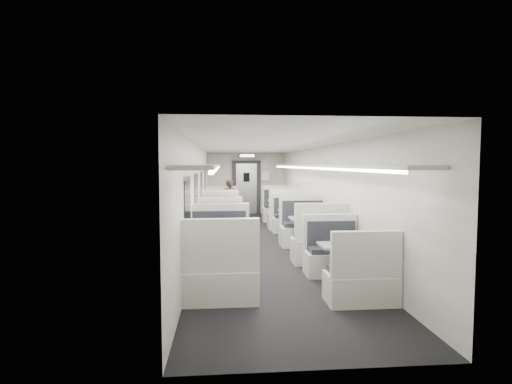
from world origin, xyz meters
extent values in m
cube|color=black|center=(0.00, 0.00, -0.06)|extent=(3.00, 12.00, 0.12)
cube|color=white|center=(0.00, 0.00, 2.46)|extent=(3.00, 12.00, 0.12)
cube|color=silver|center=(0.00, 6.06, 1.20)|extent=(3.00, 0.12, 2.40)
cube|color=silver|center=(0.00, -6.06, 1.20)|extent=(3.00, 0.12, 2.40)
cube|color=silver|center=(-1.56, 0.00, 1.20)|extent=(0.12, 12.00, 2.40)
cube|color=silver|center=(1.56, 0.00, 1.20)|extent=(0.12, 12.00, 2.40)
cube|color=silver|center=(-1.00, 2.59, 0.23)|extent=(1.09, 0.61, 0.46)
cube|color=black|center=(-1.00, 2.62, 0.52)|extent=(0.97, 0.49, 0.10)
cube|color=silver|center=(-1.00, 2.37, 0.83)|extent=(1.09, 0.12, 0.72)
cube|color=silver|center=(-1.00, 4.20, 0.23)|extent=(1.09, 0.61, 0.46)
cube|color=black|center=(-1.00, 4.17, 0.52)|extent=(0.97, 0.49, 0.10)
cube|color=silver|center=(-1.00, 4.43, 0.83)|extent=(1.09, 0.12, 0.72)
cylinder|color=#B3B3B5|center=(-1.00, 3.40, 0.36)|extent=(0.10, 0.10, 0.71)
cylinder|color=#B3B3B5|center=(-1.00, 3.40, 0.02)|extent=(0.37, 0.37, 0.03)
cube|color=slate|center=(-1.00, 3.40, 0.75)|extent=(0.91, 0.62, 0.04)
cube|color=silver|center=(-1.00, 0.23, 0.23)|extent=(1.07, 0.59, 0.45)
cube|color=black|center=(-1.00, 0.26, 0.50)|extent=(0.95, 0.47, 0.10)
cube|color=silver|center=(-1.00, 0.01, 0.80)|extent=(1.07, 0.12, 0.70)
cube|color=silver|center=(-1.00, 1.80, 0.23)|extent=(1.07, 0.59, 0.45)
cube|color=black|center=(-1.00, 1.77, 0.50)|extent=(0.95, 0.47, 0.10)
cube|color=silver|center=(-1.00, 2.01, 0.80)|extent=(1.07, 0.12, 0.70)
cylinder|color=#B3B3B5|center=(-1.00, 1.01, 0.35)|extent=(0.10, 0.10, 0.69)
cylinder|color=#B3B3B5|center=(-1.00, 1.01, 0.02)|extent=(0.36, 0.36, 0.03)
cube|color=slate|center=(-1.00, 1.01, 0.73)|extent=(0.89, 0.60, 0.04)
cube|color=silver|center=(-1.00, -1.77, 0.23)|extent=(1.08, 0.60, 0.46)
cube|color=black|center=(-1.00, -1.74, 0.51)|extent=(0.96, 0.48, 0.10)
cube|color=silver|center=(-1.00, -1.99, 0.81)|extent=(1.08, 0.12, 0.71)
cube|color=silver|center=(-1.00, -0.18, 0.23)|extent=(1.08, 0.60, 0.46)
cube|color=black|center=(-1.00, -0.21, 0.51)|extent=(0.96, 0.48, 0.10)
cube|color=silver|center=(-1.00, 0.04, 0.81)|extent=(1.08, 0.12, 0.71)
cylinder|color=#B3B3B5|center=(-1.00, -0.98, 0.35)|extent=(0.10, 0.10, 0.70)
cylinder|color=#B3B3B5|center=(-1.00, -0.98, 0.02)|extent=(0.37, 0.37, 0.03)
cube|color=slate|center=(-1.00, -0.98, 0.74)|extent=(0.89, 0.61, 0.04)
cube|color=silver|center=(-1.00, -3.97, 0.24)|extent=(1.12, 0.63, 0.48)
cube|color=black|center=(-1.00, -3.94, 0.53)|extent=(1.00, 0.50, 0.11)
cube|color=silver|center=(-1.00, -4.20, 0.85)|extent=(1.12, 0.13, 0.74)
cube|color=silver|center=(-1.00, -2.31, 0.24)|extent=(1.12, 0.63, 0.48)
cube|color=black|center=(-1.00, -2.35, 0.53)|extent=(1.00, 0.50, 0.11)
cube|color=silver|center=(-1.00, -2.09, 0.85)|extent=(1.12, 0.13, 0.74)
cylinder|color=#B3B3B5|center=(-1.00, -3.14, 0.37)|extent=(0.11, 0.11, 0.73)
cylinder|color=#B3B3B5|center=(-1.00, -3.14, 0.02)|extent=(0.38, 0.38, 0.03)
cube|color=slate|center=(-1.00, -3.14, 0.77)|extent=(0.93, 0.64, 0.04)
cube|color=silver|center=(1.00, 2.29, 0.24)|extent=(1.12, 0.62, 0.48)
cube|color=black|center=(1.00, 2.32, 0.53)|extent=(1.00, 0.50, 0.11)
cube|color=silver|center=(1.00, 2.06, 0.85)|extent=(1.12, 0.13, 0.74)
cube|color=silver|center=(1.00, 3.94, 0.24)|extent=(1.12, 0.62, 0.48)
cube|color=black|center=(1.00, 3.91, 0.53)|extent=(1.00, 0.50, 0.11)
cube|color=silver|center=(1.00, 4.17, 0.85)|extent=(1.12, 0.13, 0.74)
cylinder|color=#B3B3B5|center=(1.00, 3.11, 0.37)|extent=(0.11, 0.11, 0.73)
cylinder|color=#B3B3B5|center=(1.00, 3.11, 0.02)|extent=(0.38, 0.38, 0.03)
cube|color=slate|center=(1.00, 3.11, 0.77)|extent=(0.93, 0.64, 0.04)
cube|color=silver|center=(1.00, 0.19, 0.22)|extent=(1.02, 0.57, 0.43)
cube|color=black|center=(1.00, 0.22, 0.48)|extent=(0.90, 0.45, 0.10)
cube|color=silver|center=(1.00, -0.01, 0.77)|extent=(1.02, 0.12, 0.67)
cube|color=silver|center=(1.00, 1.69, 0.22)|extent=(1.02, 0.57, 0.43)
cube|color=black|center=(1.00, 1.66, 0.48)|extent=(0.90, 0.45, 0.10)
cube|color=silver|center=(1.00, 1.90, 0.77)|extent=(1.02, 0.12, 0.67)
cylinder|color=#B3B3B5|center=(1.00, 0.94, 0.33)|extent=(0.10, 0.10, 0.66)
cylinder|color=#B3B3B5|center=(1.00, 0.94, 0.01)|extent=(0.35, 0.35, 0.03)
cube|color=slate|center=(1.00, 0.94, 0.70)|extent=(0.85, 0.58, 0.04)
cube|color=silver|center=(1.00, -1.88, 0.24)|extent=(1.12, 0.62, 0.47)
cube|color=black|center=(1.00, -1.85, 0.53)|extent=(0.99, 0.49, 0.11)
cube|color=silver|center=(1.00, -2.11, 0.84)|extent=(1.12, 0.13, 0.74)
cube|color=silver|center=(1.00, -0.24, 0.24)|extent=(1.12, 0.62, 0.47)
cube|color=black|center=(1.00, -0.27, 0.53)|extent=(0.99, 0.49, 0.11)
cube|color=silver|center=(1.00, -0.02, 0.84)|extent=(1.12, 0.13, 0.74)
cylinder|color=#B3B3B5|center=(1.00, -1.06, 0.36)|extent=(0.11, 0.11, 0.73)
cylinder|color=#B3B3B5|center=(1.00, -1.06, 0.02)|extent=(0.38, 0.38, 0.03)
cube|color=slate|center=(1.00, -1.06, 0.77)|extent=(0.93, 0.63, 0.04)
cube|color=silver|center=(1.00, -4.23, 0.21)|extent=(0.98, 0.54, 0.41)
cube|color=black|center=(1.00, -4.20, 0.46)|extent=(0.86, 0.43, 0.09)
cube|color=silver|center=(1.00, -4.42, 0.74)|extent=(0.98, 0.11, 0.64)
cube|color=silver|center=(1.00, -2.79, 0.21)|extent=(0.98, 0.54, 0.41)
cube|color=black|center=(1.00, -2.82, 0.46)|extent=(0.86, 0.43, 0.09)
cube|color=silver|center=(1.00, -2.59, 0.74)|extent=(0.98, 0.11, 0.64)
cylinder|color=#B3B3B5|center=(1.00, -3.51, 0.32)|extent=(0.09, 0.09, 0.63)
cylinder|color=#B3B3B5|center=(1.00, -3.51, 0.01)|extent=(0.33, 0.33, 0.03)
cube|color=slate|center=(1.00, -3.51, 0.67)|extent=(0.81, 0.55, 0.04)
imported|color=black|center=(-0.66, 3.38, 0.74)|extent=(0.63, 0.52, 1.48)
cube|color=black|center=(-1.49, 3.40, 1.35)|extent=(0.02, 1.18, 0.84)
cube|color=black|center=(-1.49, 1.20, 1.35)|extent=(0.02, 1.18, 0.84)
cube|color=black|center=(-1.49, -1.00, 1.35)|extent=(0.02, 1.18, 0.84)
cube|color=black|center=(-1.49, -3.20, 1.35)|extent=(0.02, 1.18, 0.84)
cube|color=silver|center=(-1.26, -0.30, 1.92)|extent=(0.46, 10.40, 0.05)
cube|color=white|center=(-1.06, -0.30, 1.87)|extent=(0.05, 10.20, 0.04)
cube|color=silver|center=(1.26, -0.30, 1.92)|extent=(0.46, 10.40, 0.05)
cube|color=white|center=(1.06, -0.30, 1.87)|extent=(0.05, 10.20, 0.04)
cube|color=black|center=(0.00, 5.94, 1.05)|extent=(1.10, 0.10, 2.10)
cube|color=#B3B3B5|center=(0.00, 5.91, 1.00)|extent=(0.80, 0.05, 1.95)
cube|color=black|center=(0.00, 5.87, 1.45)|extent=(0.25, 0.02, 0.35)
cube|color=black|center=(0.00, 5.45, 2.28)|extent=(0.62, 0.10, 0.16)
cube|color=white|center=(0.00, 5.39, 2.28)|extent=(0.54, 0.02, 0.10)
cube|color=white|center=(0.75, 5.92, 1.50)|extent=(0.32, 0.02, 0.40)
camera|label=1|loc=(-0.94, -9.61, 1.96)|focal=28.00mm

